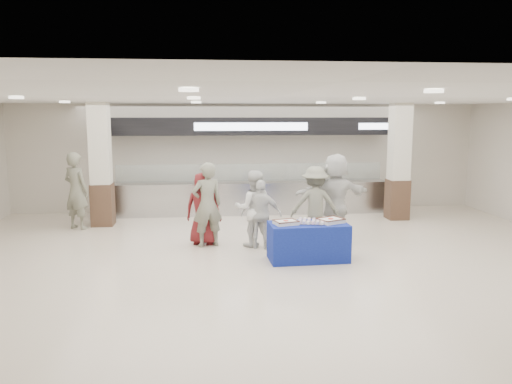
{
  "coord_description": "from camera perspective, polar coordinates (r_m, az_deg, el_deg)",
  "views": [
    {
      "loc": [
        -1.33,
        -9.0,
        2.88
      ],
      "look_at": [
        -0.23,
        1.6,
        1.23
      ],
      "focal_mm": 35.0,
      "sensor_mm": 36.0,
      "label": 1
    }
  ],
  "objects": [
    {
      "name": "soldier_bg",
      "position": [
        13.38,
        -19.85,
        0.14
      ],
      "size": [
        0.85,
        0.77,
        1.96
      ],
      "primitive_type": "imported",
      "rotation": [
        0.0,
        0.0,
        2.6
      ],
      "color": "slate",
      "rests_on": "ground"
    },
    {
      "name": "ground",
      "position": [
        9.55,
        2.38,
        -8.75
      ],
      "size": [
        14.0,
        14.0,
        0.0
      ],
      "primitive_type": "plane",
      "color": "beige",
      "rests_on": "ground"
    },
    {
      "name": "cupcake_tray",
      "position": [
        9.96,
        6.32,
        -3.37
      ],
      "size": [
        0.52,
        0.44,
        0.07
      ],
      "color": "#A1A1A5",
      "rests_on": "display_table"
    },
    {
      "name": "serving_line",
      "position": [
        14.56,
        -0.64,
        2.04
      ],
      "size": [
        8.7,
        0.85,
        2.8
      ],
      "color": "#AEB0B5",
      "rests_on": "ground"
    },
    {
      "name": "sheet_cake_left",
      "position": [
        9.82,
        3.43,
        -3.44
      ],
      "size": [
        0.52,
        0.45,
        0.09
      ],
      "color": "silver",
      "rests_on": "display_table"
    },
    {
      "name": "civilian_maroon",
      "position": [
        11.17,
        -6.06,
        -1.88
      ],
      "size": [
        0.89,
        0.68,
        1.63
      ],
      "primitive_type": "imported",
      "rotation": [
        0.0,
        0.0,
        2.92
      ],
      "color": "maroon",
      "rests_on": "ground"
    },
    {
      "name": "soldier_a",
      "position": [
        10.97,
        -5.6,
        -1.45
      ],
      "size": [
        0.78,
        0.63,
        1.86
      ],
      "primitive_type": "imported",
      "rotation": [
        0.0,
        0.0,
        3.45
      ],
      "color": "slate",
      "rests_on": "ground"
    },
    {
      "name": "chef_short",
      "position": [
        10.77,
        0.61,
        -2.57
      ],
      "size": [
        0.94,
        0.58,
        1.5
      ],
      "primitive_type": "imported",
      "rotation": [
        0.0,
        0.0,
        2.89
      ],
      "color": "silver",
      "rests_on": "ground"
    },
    {
      "name": "soldier_b",
      "position": [
        11.48,
        6.76,
        -1.37
      ],
      "size": [
        1.18,
        0.76,
        1.72
      ],
      "primitive_type": "imported",
      "rotation": [
        0.0,
        0.0,
        3.03
      ],
      "color": "slate",
      "rests_on": "ground"
    },
    {
      "name": "civilian_white",
      "position": [
        11.79,
        9.02,
        -0.46
      ],
      "size": [
        1.94,
        0.97,
        2.0
      ],
      "primitive_type": "imported",
      "rotation": [
        0.0,
        0.0,
        3.35
      ],
      "color": "silver",
      "rests_on": "ground"
    },
    {
      "name": "chef_tall",
      "position": [
        10.95,
        -0.31,
        -1.9
      ],
      "size": [
        0.82,
        0.64,
        1.68
      ],
      "primitive_type": "imported",
      "rotation": [
        0.0,
        0.0,
        3.14
      ],
      "color": "silver",
      "rests_on": "ground"
    },
    {
      "name": "column_left",
      "position": [
        13.54,
        -17.3,
        2.7
      ],
      "size": [
        0.55,
        0.55,
        3.2
      ],
      "color": "#3C271B",
      "rests_on": "ground"
    },
    {
      "name": "column_right",
      "position": [
        14.3,
        16.0,
        3.07
      ],
      "size": [
        0.55,
        0.55,
        3.2
      ],
      "color": "#3C271B",
      "rests_on": "ground"
    },
    {
      "name": "sheet_cake_right",
      "position": [
        10.07,
        8.53,
        -3.2
      ],
      "size": [
        0.6,
        0.55,
        0.1
      ],
      "color": "silver",
      "rests_on": "display_table"
    },
    {
      "name": "display_table",
      "position": [
        10.05,
        5.97,
        -5.67
      ],
      "size": [
        1.58,
        0.84,
        0.75
      ],
      "primitive_type": "cube",
      "rotation": [
        0.0,
        0.0,
        0.04
      ],
      "color": "navy",
      "rests_on": "ground"
    }
  ]
}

